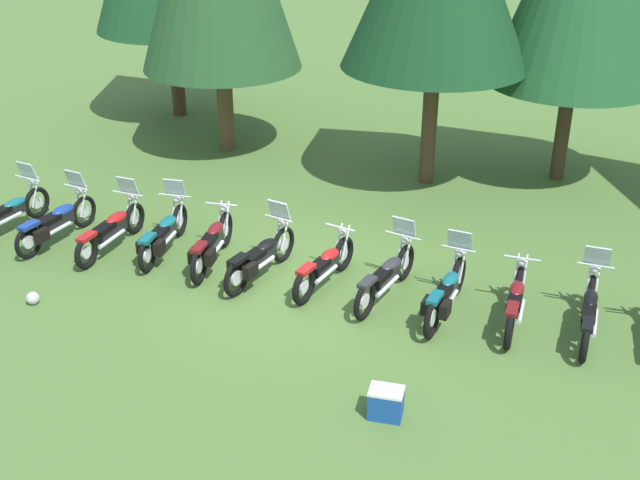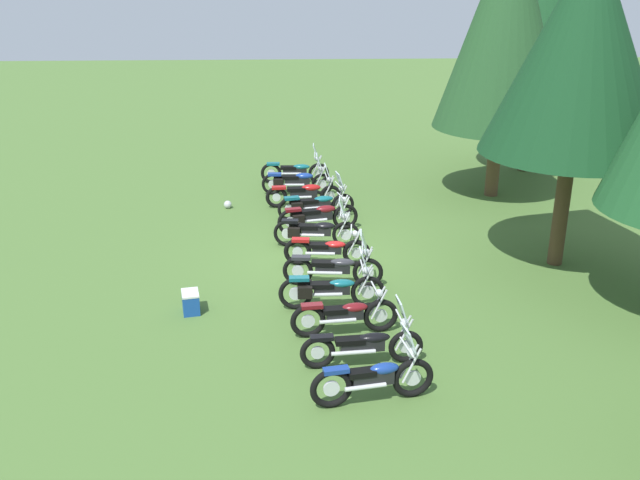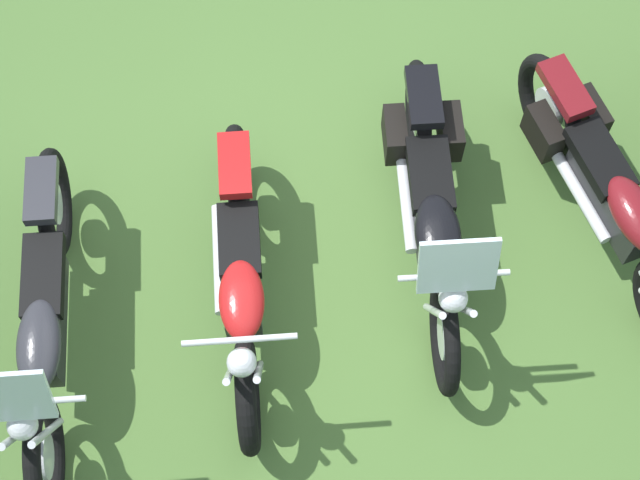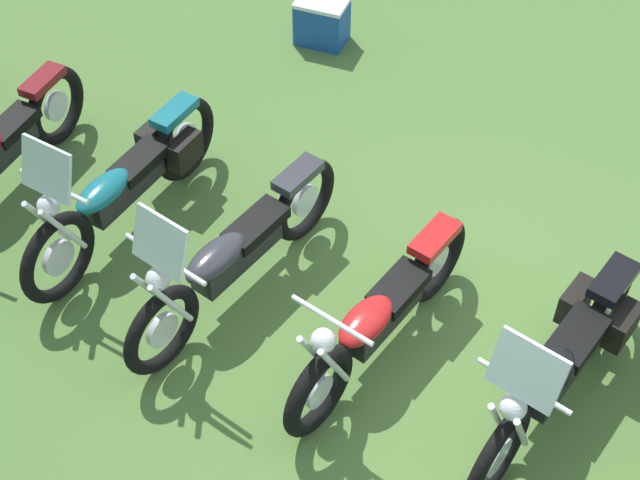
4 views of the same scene
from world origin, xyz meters
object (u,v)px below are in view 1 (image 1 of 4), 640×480
motorcycle_8 (446,292)px  motorcycle_5 (260,256)px  motorcycle_1 (56,221)px  motorcycle_7 (387,275)px  motorcycle_0 (9,212)px  motorcycle_2 (112,229)px  picnic_cooler (386,403)px  dropped_helmet (33,298)px  motorcycle_6 (325,266)px  motorcycle_3 (163,233)px  motorcycle_10 (589,310)px  motorcycle_4 (212,243)px  motorcycle_9 (515,302)px

motorcycle_8 → motorcycle_5: bearing=92.8°
motorcycle_1 → motorcycle_7: size_ratio=0.99×
motorcycle_0 → motorcycle_5: 5.91m
motorcycle_2 → picnic_cooler: motorcycle_2 is taller
motorcycle_2 → motorcycle_7: (5.81, 0.54, 0.01)m
dropped_helmet → motorcycle_1: bearing=120.9°
motorcycle_6 → picnic_cooler: motorcycle_6 is taller
motorcycle_5 → motorcycle_8: bearing=-80.9°
motorcycle_2 → motorcycle_3: bearing=-78.4°
motorcycle_8 → motorcycle_1: bearing=94.1°
motorcycle_10 → picnic_cooler: motorcycle_10 is taller
motorcycle_3 → motorcycle_7: motorcycle_7 is taller
motorcycle_1 → motorcycle_3: bearing=-75.5°
motorcycle_5 → motorcycle_10: (6.01, 0.68, -0.03)m
motorcycle_5 → motorcycle_10: 6.05m
motorcycle_3 → motorcycle_4: bearing=-101.3°
motorcycle_0 → motorcycle_3: motorcycle_0 is taller
motorcycle_2 → motorcycle_6: 4.63m
motorcycle_4 → motorcycle_8: size_ratio=0.99×
motorcycle_5 → motorcycle_7: (2.46, 0.34, -0.01)m
motorcycle_3 → dropped_helmet: (-1.04, -2.68, -0.34)m
motorcycle_8 → dropped_helmet: 7.49m
motorcycle_0 → motorcycle_10: size_ratio=1.00×
motorcycle_3 → picnic_cooler: 6.64m
motorcycle_3 → motorcycle_7: 4.75m
motorcycle_0 → motorcycle_8: 9.54m
motorcycle_0 → motorcycle_5: (5.89, 0.44, 0.02)m
motorcycle_4 → motorcycle_6: size_ratio=1.06×
motorcycle_0 → motorcycle_6: (7.14, 0.69, -0.03)m
picnic_cooler → motorcycle_2: bearing=159.1°
motorcycle_6 → motorcycle_9: motorcycle_9 is taller
motorcycle_0 → motorcycle_6: bearing=-82.0°
motorcycle_7 → motorcycle_10: motorcycle_7 is taller
motorcycle_5 → dropped_helmet: bearing=134.1°
motorcycle_3 → motorcycle_2: bearing=93.4°
motorcycle_6 → motorcycle_10: 4.78m
motorcycle_4 → motorcycle_7: 3.60m
motorcycle_3 → dropped_helmet: motorcycle_3 is taller
motorcycle_0 → motorcycle_4: 4.79m
motorcycle_2 → motorcycle_4: size_ratio=1.03×
motorcycle_0 → motorcycle_2: (2.54, 0.24, 0.00)m
motorcycle_8 → motorcycle_6: bearing=88.3°
motorcycle_7 → motorcycle_10: 3.57m
motorcycle_6 → motorcycle_9: bearing=-81.6°
motorcycle_4 → motorcycle_5: size_ratio=1.01×
motorcycle_1 → motorcycle_10: bearing=-82.1°
motorcycle_10 → motorcycle_9: bearing=97.1°
motorcycle_5 → motorcycle_10: bearing=-77.4°
motorcycle_10 → dropped_helmet: bearing=104.4°
motorcycle_9 → motorcycle_10: (1.21, 0.26, -0.00)m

